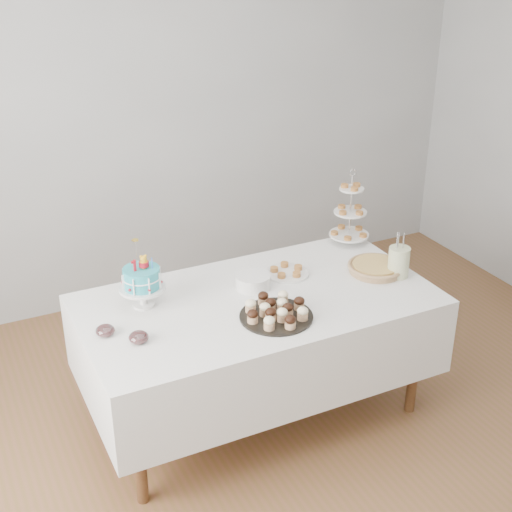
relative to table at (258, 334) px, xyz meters
name	(u,v)px	position (x,y,z in m)	size (l,w,h in m)	color
floor	(281,443)	(0.00, -0.30, -0.54)	(5.00, 5.00, 0.00)	brown
walls	(286,219)	(0.00, -0.30, 0.81)	(5.04, 4.04, 2.70)	#95989A
table	(258,334)	(0.00, 0.00, 0.00)	(1.92, 1.02, 0.77)	silver
birthday_cake	(143,289)	(-0.58, 0.19, 0.33)	(0.25, 0.25, 0.38)	white
cupcake_tray	(276,310)	(0.00, -0.22, 0.27)	(0.38, 0.38, 0.09)	black
pie	(376,267)	(0.76, -0.02, 0.26)	(0.33, 0.33, 0.05)	tan
tiered_stand	(350,212)	(0.84, 0.40, 0.43)	(0.25, 0.25, 0.49)	silver
plate_stack	(253,281)	(0.03, 0.12, 0.27)	(0.20, 0.20, 0.08)	white
pastry_plate	(287,272)	(0.28, 0.18, 0.24)	(0.26, 0.26, 0.04)	white
jam_bowl_a	(139,337)	(-0.71, -0.14, 0.25)	(0.10, 0.10, 0.06)	silver
jam_bowl_b	(105,331)	(-0.84, 0.00, 0.25)	(0.09, 0.09, 0.06)	silver
utensil_pitcher	(399,261)	(0.84, -0.12, 0.32)	(0.13, 0.12, 0.27)	silver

